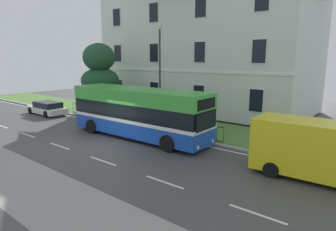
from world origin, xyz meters
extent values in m
cube|color=#434342|center=(0.00, 0.00, -0.03)|extent=(60.00, 56.00, 0.06)
cube|color=silver|center=(0.00, 3.65, 0.00)|extent=(54.00, 0.14, 0.01)
cube|color=silver|center=(-10.00, -1.80, 0.00)|extent=(2.00, 0.12, 0.01)
cube|color=silver|center=(-6.00, -1.80, 0.00)|extent=(2.00, 0.12, 0.01)
cube|color=silver|center=(-2.00, -1.80, 0.00)|extent=(2.00, 0.12, 0.01)
cube|color=silver|center=(2.00, -1.80, 0.00)|extent=(2.00, 0.12, 0.01)
cube|color=silver|center=(6.00, -1.80, 0.00)|extent=(2.00, 0.12, 0.01)
cube|color=silver|center=(10.00, -1.80, 0.00)|extent=(2.00, 0.12, 0.01)
cube|color=#9E9E99|center=(0.00, 4.12, 0.06)|extent=(57.00, 0.24, 0.12)
cube|color=#4A7632|center=(0.00, 6.77, 0.06)|extent=(57.00, 5.06, 0.12)
cube|color=gray|center=(0.00, -5.50, 0.00)|extent=(57.00, 3.00, 0.01)
cube|color=silver|center=(-2.33, 14.75, 5.80)|extent=(19.77, 9.91, 11.37)
cube|color=white|center=(-2.33, 9.77, 3.99)|extent=(19.77, 0.06, 0.20)
cube|color=#2D333D|center=(-2.33, 9.76, 1.22)|extent=(1.10, 0.06, 2.20)
cube|color=white|center=(-9.74, 9.76, 2.04)|extent=(1.10, 0.04, 1.72)
cube|color=black|center=(-9.74, 9.74, 2.04)|extent=(1.00, 0.03, 1.62)
cube|color=white|center=(-4.80, 9.76, 2.04)|extent=(1.10, 0.04, 1.72)
cube|color=black|center=(-4.80, 9.74, 2.04)|extent=(1.00, 0.03, 1.62)
cube|color=white|center=(0.14, 9.76, 2.04)|extent=(1.10, 0.04, 1.72)
cube|color=black|center=(0.14, 9.74, 2.04)|extent=(1.00, 0.03, 1.62)
cube|color=white|center=(5.09, 9.76, 2.04)|extent=(1.10, 0.04, 1.72)
cube|color=black|center=(5.09, 9.74, 2.04)|extent=(1.00, 0.03, 1.62)
cube|color=white|center=(-9.74, 9.76, 5.54)|extent=(1.10, 0.04, 1.72)
cube|color=black|center=(-9.74, 9.74, 5.54)|extent=(1.00, 0.03, 1.62)
cube|color=white|center=(-4.80, 9.76, 5.54)|extent=(1.10, 0.04, 1.72)
cube|color=black|center=(-4.80, 9.74, 5.54)|extent=(1.00, 0.03, 1.62)
cube|color=white|center=(0.14, 9.76, 5.54)|extent=(1.10, 0.04, 1.72)
cube|color=black|center=(0.14, 9.74, 5.54)|extent=(1.00, 0.03, 1.62)
cube|color=white|center=(5.09, 9.76, 5.54)|extent=(1.10, 0.04, 1.72)
cube|color=black|center=(5.09, 9.74, 5.54)|extent=(1.00, 0.03, 1.62)
cube|color=white|center=(-9.74, 9.76, 9.04)|extent=(1.10, 0.04, 1.72)
cube|color=black|center=(-9.74, 9.74, 9.04)|extent=(1.00, 0.03, 1.62)
cube|color=white|center=(-4.80, 9.76, 9.04)|extent=(1.10, 0.04, 1.72)
cube|color=black|center=(-4.80, 9.74, 9.04)|extent=(1.00, 0.03, 1.62)
cube|color=white|center=(0.14, 9.76, 9.04)|extent=(1.10, 0.04, 1.72)
cube|color=black|center=(0.14, 9.74, 9.04)|extent=(1.00, 0.03, 1.62)
cube|color=black|center=(-2.33, 4.40, 1.07)|extent=(15.45, 0.04, 0.04)
cube|color=black|center=(-2.33, 4.40, 0.20)|extent=(15.45, 0.04, 0.04)
cylinder|color=black|center=(-10.05, 4.40, 0.59)|extent=(0.02, 0.02, 0.95)
cylinder|color=black|center=(-9.60, 4.40, 0.59)|extent=(0.02, 0.02, 0.95)
cylinder|color=black|center=(-9.14, 4.40, 0.59)|extent=(0.02, 0.02, 0.95)
cylinder|color=black|center=(-8.69, 4.40, 0.59)|extent=(0.02, 0.02, 0.95)
cylinder|color=black|center=(-8.23, 4.40, 0.59)|extent=(0.02, 0.02, 0.95)
cylinder|color=black|center=(-7.78, 4.40, 0.59)|extent=(0.02, 0.02, 0.95)
cylinder|color=black|center=(-7.33, 4.40, 0.59)|extent=(0.02, 0.02, 0.95)
cylinder|color=black|center=(-6.87, 4.40, 0.59)|extent=(0.02, 0.02, 0.95)
cylinder|color=black|center=(-6.42, 4.40, 0.59)|extent=(0.02, 0.02, 0.95)
cylinder|color=black|center=(-5.96, 4.40, 0.59)|extent=(0.02, 0.02, 0.95)
cylinder|color=black|center=(-5.51, 4.40, 0.59)|extent=(0.02, 0.02, 0.95)
cylinder|color=black|center=(-5.05, 4.40, 0.59)|extent=(0.02, 0.02, 0.95)
cylinder|color=black|center=(-4.60, 4.40, 0.59)|extent=(0.02, 0.02, 0.95)
cylinder|color=black|center=(-4.14, 4.40, 0.59)|extent=(0.02, 0.02, 0.95)
cylinder|color=black|center=(-3.69, 4.40, 0.59)|extent=(0.02, 0.02, 0.95)
cylinder|color=black|center=(-3.24, 4.40, 0.59)|extent=(0.02, 0.02, 0.95)
cylinder|color=black|center=(-2.78, 4.40, 0.59)|extent=(0.02, 0.02, 0.95)
cylinder|color=black|center=(-2.33, 4.40, 0.59)|extent=(0.02, 0.02, 0.95)
cylinder|color=black|center=(-1.87, 4.40, 0.59)|extent=(0.02, 0.02, 0.95)
cylinder|color=black|center=(-1.42, 4.40, 0.59)|extent=(0.02, 0.02, 0.95)
cylinder|color=black|center=(-0.96, 4.40, 0.59)|extent=(0.02, 0.02, 0.95)
cylinder|color=black|center=(-0.51, 4.40, 0.59)|extent=(0.02, 0.02, 0.95)
cylinder|color=black|center=(-0.05, 4.40, 0.59)|extent=(0.02, 0.02, 0.95)
cylinder|color=black|center=(0.40, 4.40, 0.59)|extent=(0.02, 0.02, 0.95)
cylinder|color=black|center=(0.85, 4.40, 0.59)|extent=(0.02, 0.02, 0.95)
cylinder|color=black|center=(1.31, 4.40, 0.59)|extent=(0.02, 0.02, 0.95)
cylinder|color=black|center=(1.76, 4.40, 0.59)|extent=(0.02, 0.02, 0.95)
cylinder|color=black|center=(2.22, 4.40, 0.59)|extent=(0.02, 0.02, 0.95)
cylinder|color=black|center=(2.67, 4.40, 0.59)|extent=(0.02, 0.02, 0.95)
cylinder|color=black|center=(3.13, 4.40, 0.59)|extent=(0.02, 0.02, 0.95)
cylinder|color=black|center=(3.58, 4.40, 0.59)|extent=(0.02, 0.02, 0.95)
cylinder|color=black|center=(4.04, 4.40, 0.59)|extent=(0.02, 0.02, 0.95)
cylinder|color=black|center=(4.49, 4.40, 0.59)|extent=(0.02, 0.02, 0.95)
cylinder|color=black|center=(4.95, 4.40, 0.59)|extent=(0.02, 0.02, 0.95)
cylinder|color=black|center=(5.40, 4.40, 0.59)|extent=(0.02, 0.02, 0.95)
cylinder|color=#423328|center=(-8.26, 6.44, 0.74)|extent=(0.49, 0.49, 1.23)
ellipsoid|color=#183C26|center=(-8.41, 6.29, 0.98)|extent=(4.33, 4.33, 2.34)
ellipsoid|color=#1C492C|center=(-8.41, 6.36, 3.06)|extent=(3.46, 3.46, 2.29)
ellipsoid|color=#20492B|center=(-8.40, 6.32, 5.13)|extent=(2.88, 2.88, 2.55)
cube|color=#1848B8|center=(0.28, 2.48, 0.79)|extent=(10.03, 2.60, 1.05)
cube|color=white|center=(0.28, 2.48, 1.27)|extent=(10.05, 2.62, 0.20)
cube|color=black|center=(0.28, 2.48, 1.81)|extent=(9.95, 2.56, 0.99)
cube|color=green|center=(0.28, 2.48, 2.74)|extent=(10.03, 2.60, 0.88)
cube|color=black|center=(5.30, 2.57, 1.76)|extent=(0.10, 2.03, 0.91)
cube|color=black|center=(5.30, 2.57, 2.70)|extent=(0.09, 1.74, 0.56)
cylinder|color=silver|center=(5.28, 3.35, 0.48)|extent=(0.04, 0.20, 0.20)
cylinder|color=silver|center=(5.31, 1.80, 0.48)|extent=(0.04, 0.20, 0.20)
cylinder|color=black|center=(3.56, 3.70, 0.48)|extent=(0.97, 0.32, 0.96)
cylinder|color=black|center=(3.60, 1.38, 0.48)|extent=(0.97, 0.32, 0.96)
cylinder|color=black|center=(-3.03, 3.58, 0.48)|extent=(0.97, 0.32, 0.96)
cylinder|color=black|center=(-2.99, 1.26, 0.48)|extent=(0.97, 0.32, 0.96)
cube|color=yellow|center=(10.45, 2.55, 1.35)|extent=(4.59, 2.29, 2.25)
cylinder|color=black|center=(9.17, 3.48, 0.34)|extent=(0.69, 0.25, 0.68)
cylinder|color=black|center=(9.27, 1.49, 0.34)|extent=(0.69, 0.25, 0.68)
cube|color=white|center=(-11.92, 2.86, 0.41)|extent=(4.39, 1.76, 0.51)
cube|color=black|center=(-11.66, 2.86, 0.92)|extent=(2.63, 1.54, 0.51)
cylinder|color=black|center=(-13.32, 2.03, 0.30)|extent=(0.60, 0.18, 0.60)
cylinder|color=black|center=(-13.32, 3.70, 0.30)|extent=(0.60, 0.18, 0.60)
cylinder|color=black|center=(-10.52, 2.02, 0.30)|extent=(0.60, 0.18, 0.60)
cylinder|color=black|center=(-10.51, 3.69, 0.30)|extent=(0.60, 0.18, 0.60)
cylinder|color=#333338|center=(-0.31, 5.31, 3.58)|extent=(0.14, 0.14, 6.93)
cube|color=beige|center=(-0.31, 5.31, 7.23)|extent=(0.36, 0.24, 0.36)
cylinder|color=#4C4742|center=(-3.64, 4.74, 0.55)|extent=(0.46, 0.46, 0.86)
ellipsoid|color=black|center=(-3.64, 4.74, 1.06)|extent=(0.47, 0.47, 0.16)
camera|label=1|loc=(13.24, -10.50, 5.09)|focal=31.03mm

